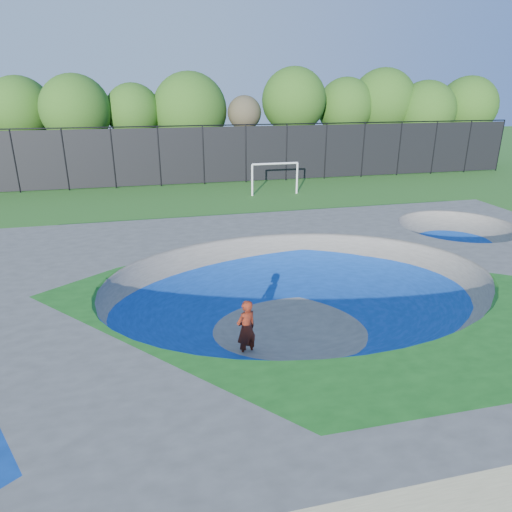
# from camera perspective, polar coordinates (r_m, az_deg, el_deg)

# --- Properties ---
(ground) EXTENTS (120.00, 120.00, 0.00)m
(ground) POSITION_cam_1_polar(r_m,az_deg,el_deg) (13.28, 5.31, -8.67)
(ground) COLOR #28631B
(ground) RESTS_ON ground
(skate_deck) EXTENTS (22.00, 14.00, 1.50)m
(skate_deck) POSITION_cam_1_polar(r_m,az_deg,el_deg) (12.93, 5.42, -5.76)
(skate_deck) COLOR gray
(skate_deck) RESTS_ON ground
(skater) EXTENTS (0.68, 0.58, 1.56)m
(skater) POSITION_cam_1_polar(r_m,az_deg,el_deg) (11.46, -1.24, -9.13)
(skater) COLOR red
(skater) RESTS_ON ground
(skateboard) EXTENTS (0.80, 0.53, 0.05)m
(skateboard) POSITION_cam_1_polar(r_m,az_deg,el_deg) (11.85, -1.21, -12.32)
(skateboard) COLOR black
(skateboard) RESTS_ON ground
(soccer_goal) EXTENTS (3.05, 0.12, 2.02)m
(soccer_goal) POSITION_cam_1_polar(r_m,az_deg,el_deg) (29.11, 2.39, 10.37)
(soccer_goal) COLOR white
(soccer_goal) RESTS_ON ground
(fence) EXTENTS (48.09, 0.09, 4.04)m
(fence) POSITION_cam_1_polar(r_m,az_deg,el_deg) (32.49, -6.59, 12.55)
(fence) COLOR black
(fence) RESTS_ON ground
(treeline) EXTENTS (52.27, 7.21, 8.02)m
(treeline) POSITION_cam_1_polar(r_m,az_deg,el_deg) (37.37, -5.02, 17.92)
(treeline) COLOR #4A3425
(treeline) RESTS_ON ground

